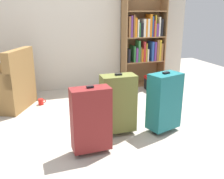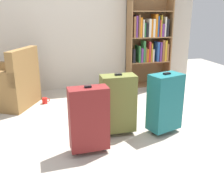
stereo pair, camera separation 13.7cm
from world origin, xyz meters
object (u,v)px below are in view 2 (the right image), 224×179
at_px(armchair, 11,86).
at_px(suitcase_olive, 118,103).
at_px(storage_box, 161,83).
at_px(suitcase_dark_red, 89,119).
at_px(bookshelf, 149,38).
at_px(mug, 45,101).
at_px(suitcase_teal, 165,102).

xyz_separation_m(armchair, suitcase_olive, (1.32, -1.34, 0.07)).
height_order(storage_box, suitcase_dark_red, suitcase_dark_red).
bearing_deg(suitcase_olive, bookshelf, 57.81).
xyz_separation_m(mug, storage_box, (2.11, 0.17, 0.09)).
relative_size(bookshelf, suitcase_dark_red, 2.56).
bearing_deg(mug, bookshelf, 15.65).
bearing_deg(bookshelf, suitcase_olive, -122.19).
bearing_deg(mug, armchair, 173.75).
distance_m(bookshelf, mug, 2.26).
relative_size(armchair, mug, 7.85).
height_order(suitcase_olive, suitcase_dark_red, suitcase_olive).
relative_size(mug, suitcase_dark_red, 0.16).
distance_m(bookshelf, armchair, 2.61).
xyz_separation_m(bookshelf, suitcase_teal, (-0.62, -1.96, -0.54)).
bearing_deg(suitcase_olive, suitcase_teal, -11.03).
xyz_separation_m(bookshelf, suitcase_dark_red, (-1.57, -2.18, -0.55)).
height_order(suitcase_teal, suitcase_dark_red, suitcase_teal).
relative_size(armchair, suitcase_olive, 1.26).
height_order(armchair, suitcase_olive, armchair).
distance_m(storage_box, suitcase_dark_red, 2.46).
bearing_deg(armchair, suitcase_teal, -37.76).
bearing_deg(suitcase_teal, suitcase_olive, 168.97).
bearing_deg(mug, suitcase_teal, -45.16).
bearing_deg(armchair, storage_box, 2.52).
distance_m(armchair, suitcase_olive, 1.89).
bearing_deg(suitcase_dark_red, bookshelf, 54.13).
relative_size(suitcase_teal, suitcase_olive, 1.00).
distance_m(storage_box, suitcase_olive, 1.95).
bearing_deg(suitcase_olive, suitcase_dark_red, -141.56).
height_order(mug, suitcase_dark_red, suitcase_dark_red).
distance_m(mug, suitcase_teal, 2.00).
distance_m(suitcase_teal, suitcase_dark_red, 0.98).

